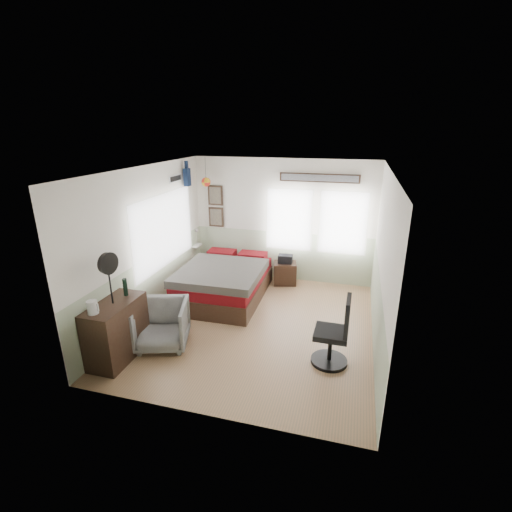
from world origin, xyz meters
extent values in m
cube|color=#947253|center=(0.00, 0.00, -0.01)|extent=(4.00, 4.50, 0.01)
cube|color=silver|center=(0.00, 2.25, 1.35)|extent=(4.00, 0.02, 2.70)
cube|color=silver|center=(0.00, -2.25, 1.35)|extent=(4.00, 0.02, 2.70)
cube|color=silver|center=(-2.00, 0.00, 1.35)|extent=(0.02, 4.50, 2.70)
cube|color=silver|center=(2.00, 0.00, 1.35)|extent=(0.02, 4.50, 2.70)
cube|color=white|center=(0.00, 0.00, 2.70)|extent=(4.00, 4.50, 0.02)
cube|color=#B2C1A0|center=(0.00, 2.24, 0.55)|extent=(4.00, 0.01, 1.10)
cube|color=#B2C1A0|center=(-1.99, 0.00, 0.55)|extent=(0.01, 4.50, 1.10)
cube|color=#B2C1A0|center=(1.99, 0.00, 0.55)|extent=(0.01, 4.50, 1.10)
cube|color=silver|center=(-1.96, 0.55, 1.45)|extent=(0.03, 2.20, 1.35)
cube|color=silver|center=(0.15, 2.21, 1.40)|extent=(0.95, 0.03, 1.30)
cube|color=silver|center=(1.30, 2.21, 1.40)|extent=(0.95, 0.03, 1.30)
cube|color=#332418|center=(-1.55, 2.21, 1.35)|extent=(0.35, 0.03, 0.45)
cube|color=#332418|center=(-1.55, 2.21, 1.85)|extent=(0.35, 0.03, 0.45)
cube|color=#7F7259|center=(-1.55, 2.20, 1.35)|extent=(0.27, 0.01, 0.37)
cube|color=#7F7259|center=(-1.55, 2.20, 1.85)|extent=(0.27, 0.01, 0.37)
cube|color=#332418|center=(0.75, 2.21, 2.32)|extent=(1.65, 0.03, 0.18)
cube|color=gray|center=(0.75, 2.20, 2.32)|extent=(1.58, 0.01, 0.13)
cube|color=white|center=(-1.97, 1.15, 2.35)|extent=(0.02, 0.48, 0.14)
sphere|color=red|center=(-1.65, 1.95, 2.18)|extent=(0.20, 0.20, 0.20)
cube|color=#341D14|center=(-0.91, 0.96, 0.17)|extent=(1.56, 2.20, 0.35)
cube|color=maroon|center=(-0.91, 0.96, 0.45)|extent=(1.52, 2.16, 0.20)
cube|color=#524E45|center=(-0.91, 0.72, 0.62)|extent=(1.61, 1.65, 0.15)
cube|color=maroon|center=(-1.27, 1.83, 0.62)|extent=(0.60, 0.38, 0.15)
cube|color=maroon|center=(-0.55, 1.83, 0.62)|extent=(0.60, 0.38, 0.15)
cube|color=#341D14|center=(-1.74, -1.46, 0.45)|extent=(0.48, 1.00, 0.90)
imported|color=gray|center=(-1.26, -1.00, 0.37)|extent=(0.99, 1.01, 0.73)
cube|color=#341D14|center=(0.14, 1.95, 0.24)|extent=(0.57, 0.49, 0.49)
cylinder|color=black|center=(1.35, -0.77, 0.03)|extent=(0.54, 0.54, 0.05)
cylinder|color=black|center=(1.35, -0.77, 0.26)|extent=(0.06, 0.06, 0.41)
cube|color=black|center=(1.35, -0.77, 0.50)|extent=(0.48, 0.48, 0.08)
cube|color=black|center=(1.56, -0.77, 0.81)|extent=(0.07, 0.44, 0.54)
cylinder|color=silver|center=(-1.81, -1.80, 1.00)|extent=(0.14, 0.14, 0.19)
cube|color=silver|center=(-1.72, -1.80, 1.01)|extent=(0.02, 0.02, 0.11)
cylinder|color=black|center=(-1.71, -1.17, 1.03)|extent=(0.07, 0.07, 0.27)
cylinder|color=black|center=(-1.74, -1.46, 1.20)|extent=(0.02, 0.02, 0.60)
cylinder|color=black|center=(-1.74, -1.46, 1.52)|extent=(0.11, 0.31, 0.30)
cylinder|color=black|center=(-1.70, -1.46, 1.52)|extent=(0.08, 0.32, 0.32)
cube|color=black|center=(0.14, 1.95, 0.58)|extent=(0.32, 0.21, 0.18)
camera|label=1|loc=(1.54, -5.57, 3.33)|focal=26.00mm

